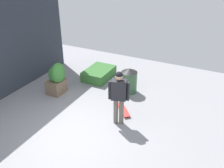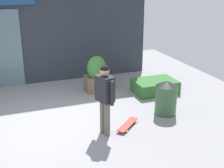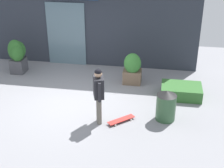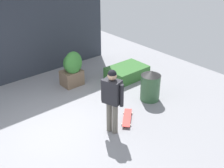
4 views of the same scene
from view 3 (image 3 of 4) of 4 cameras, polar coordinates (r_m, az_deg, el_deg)
ground_plane at (r=10.21m, az=-7.03°, el=-3.18°), size 12.00×12.00×0.00m
building_facade at (r=12.39m, az=-3.57°, el=11.95°), size 7.93×0.31×3.92m
skateboarder at (r=8.67m, az=-2.38°, el=-1.21°), size 0.37×0.56×1.62m
skateboard at (r=9.14m, az=1.64°, el=-6.29°), size 0.74×0.70×0.08m
planter_box_left at (r=12.46m, az=-16.30°, el=5.10°), size 0.60×0.81×1.27m
planter_box_right at (r=11.11m, az=3.66°, el=2.94°), size 0.62×0.57×1.14m
trash_bin at (r=9.18m, az=9.47°, el=-3.69°), size 0.56×0.56×0.90m
hedge_ledge at (r=10.62m, az=12.06°, el=-1.22°), size 1.27×0.90×0.38m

